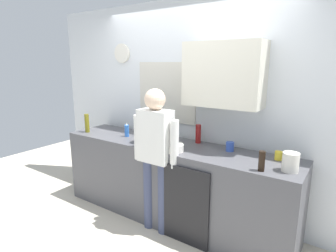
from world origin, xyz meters
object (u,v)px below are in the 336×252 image
object	(u,v)px
dish_soap	(127,131)
person_at_sink	(156,150)
bottle_dark_sauce	(262,161)
bottle_green_wine	(164,134)
bottle_red_vinegar	(198,134)
coffee_maker	(149,130)
mixing_bowl	(173,148)
cup_blue_mug	(230,147)
storage_canister	(291,162)
cup_yellow_cup	(279,156)
bottle_olive_oil	(87,123)

from	to	relation	value
dish_soap	person_at_sink	distance (m)	0.72
bottle_dark_sauce	bottle_green_wine	size ratio (longest dim) A/B	0.60
bottle_red_vinegar	bottle_green_wine	size ratio (longest dim) A/B	0.73
coffee_maker	dish_soap	xyz separation A→B (m)	(-0.40, 0.05, -0.07)
bottle_green_wine	person_at_sink	distance (m)	0.21
mixing_bowl	person_at_sink	size ratio (longest dim) A/B	0.14
bottle_green_wine	bottle_red_vinegar	bearing A→B (deg)	57.82
mixing_bowl	dish_soap	bearing A→B (deg)	168.03
bottle_red_vinegar	person_at_sink	bearing A→B (deg)	-113.13
bottle_dark_sauce	dish_soap	size ratio (longest dim) A/B	1.00
cup_blue_mug	mixing_bowl	size ratio (longest dim) A/B	0.45
person_at_sink	bottle_red_vinegar	bearing A→B (deg)	60.25
cup_blue_mug	storage_canister	world-z (taller)	storage_canister
bottle_red_vinegar	storage_canister	distance (m)	1.13
coffee_maker	bottle_dark_sauce	bearing A→B (deg)	-6.22
bottle_red_vinegar	cup_yellow_cup	world-z (taller)	bottle_red_vinegar
bottle_dark_sauce	storage_canister	bearing A→B (deg)	31.53
dish_soap	mixing_bowl	bearing A→B (deg)	-11.97
bottle_olive_oil	dish_soap	world-z (taller)	bottle_olive_oil
cup_yellow_cup	storage_canister	distance (m)	0.30
cup_blue_mug	cup_yellow_cup	bearing A→B (deg)	0.93
person_at_sink	mixing_bowl	bearing A→B (deg)	25.01
coffee_maker	bottle_red_vinegar	world-z (taller)	coffee_maker
coffee_maker	cup_blue_mug	distance (m)	0.95
cup_blue_mug	bottle_green_wine	bearing A→B (deg)	-156.83
cup_yellow_cup	dish_soap	size ratio (longest dim) A/B	0.47
bottle_olive_oil	mixing_bowl	size ratio (longest dim) A/B	1.14
bottle_green_wine	mixing_bowl	distance (m)	0.21
coffee_maker	cup_yellow_cup	distance (m)	1.44
storage_canister	person_at_sink	size ratio (longest dim) A/B	0.11
cup_blue_mug	dish_soap	size ratio (longest dim) A/B	0.56
mixing_bowl	person_at_sink	xyz separation A→B (m)	(-0.16, -0.10, -0.03)
bottle_dark_sauce	storage_canister	size ratio (longest dim) A/B	1.06
bottle_dark_sauce	bottle_red_vinegar	size ratio (longest dim) A/B	0.82
dish_soap	bottle_green_wine	bearing A→B (deg)	-9.50
mixing_bowl	dish_soap	size ratio (longest dim) A/B	1.22
bottle_dark_sauce	bottle_green_wine	world-z (taller)	bottle_green_wine
bottle_red_vinegar	cup_blue_mug	distance (m)	0.44
bottle_green_wine	cup_blue_mug	world-z (taller)	bottle_green_wine
coffee_maker	cup_yellow_cup	world-z (taller)	coffee_maker
mixing_bowl	coffee_maker	bearing A→B (deg)	163.84
coffee_maker	storage_canister	distance (m)	1.57
coffee_maker	bottle_red_vinegar	size ratio (longest dim) A/B	1.50
bottle_olive_oil	person_at_sink	xyz separation A→B (m)	(1.26, -0.14, -0.11)
storage_canister	cup_yellow_cup	bearing A→B (deg)	121.34
cup_blue_mug	person_at_sink	xyz separation A→B (m)	(-0.66, -0.45, -0.04)
bottle_olive_oil	storage_canister	xyz separation A→B (m)	(2.56, 0.06, -0.04)
bottle_green_wine	cup_blue_mug	size ratio (longest dim) A/B	3.00
bottle_green_wine	storage_canister	world-z (taller)	bottle_green_wine
bottle_olive_oil	mixing_bowl	bearing A→B (deg)	-1.60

